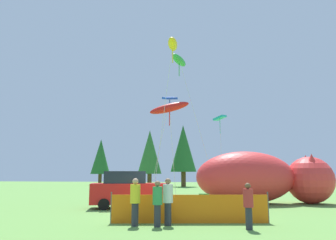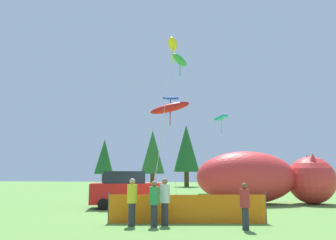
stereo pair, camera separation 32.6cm
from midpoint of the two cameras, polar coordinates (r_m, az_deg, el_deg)
ground_plane at (r=17.30m, az=-1.13°, el=-15.83°), size 120.00×120.00×0.00m
parked_car at (r=19.49m, az=-6.63°, el=-12.00°), size 4.56×2.89×2.10m
folding_chair at (r=17.00m, az=6.67°, el=-14.02°), size 0.56×0.57×0.96m
inflatable_cat at (r=22.82m, az=16.48°, el=-9.90°), size 9.27×4.45×3.42m
safety_fence at (r=13.65m, az=4.05°, el=-15.19°), size 6.30×1.08×1.23m
spectator_in_blue_shirt at (r=12.96m, az=-5.54°, el=-13.66°), size 0.39×0.39×1.78m
spectator_in_white_shirt at (r=12.38m, az=14.00°, el=-14.03°), size 0.36×0.36×1.63m
spectator_in_yellow_shirt at (r=12.73m, az=-1.67°, el=-13.99°), size 0.37×0.37×1.69m
spectator_in_black_shirt at (r=13.04m, az=0.18°, el=-13.67°), size 0.39×0.39×1.78m
kite_blue_box at (r=24.93m, az=0.77°, el=3.50°), size 2.12×1.25×7.87m
kite_green_fish at (r=26.19m, az=2.48°, el=10.28°), size 3.60×2.27×11.24m
kite_red_lizard at (r=23.63m, az=0.75°, el=2.09°), size 3.02×1.34×7.37m
kite_teal_diamond at (r=27.51m, az=9.59°, el=0.18°), size 1.20×2.47×6.81m
kite_yellow_hero at (r=22.44m, az=1.24°, el=12.95°), size 1.75×1.92×10.86m
horizon_tree_east at (r=58.72m, az=-10.89°, el=-6.31°), size 3.32×3.32×7.93m
horizon_tree_west at (r=50.14m, az=3.40°, el=-4.96°), size 3.92×3.92×9.36m
horizon_tree_mid at (r=47.04m, az=-2.49°, el=-5.62°), size 3.40×3.40×8.12m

